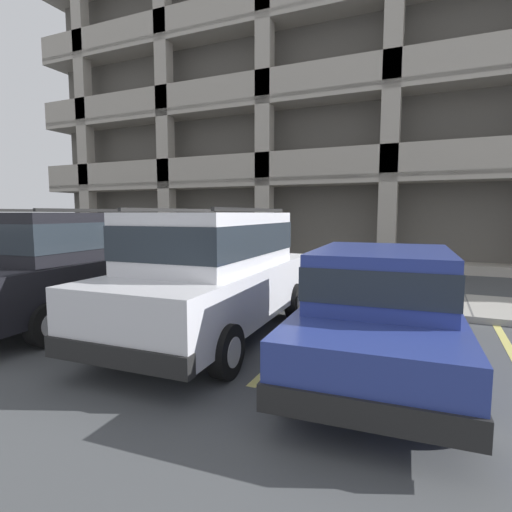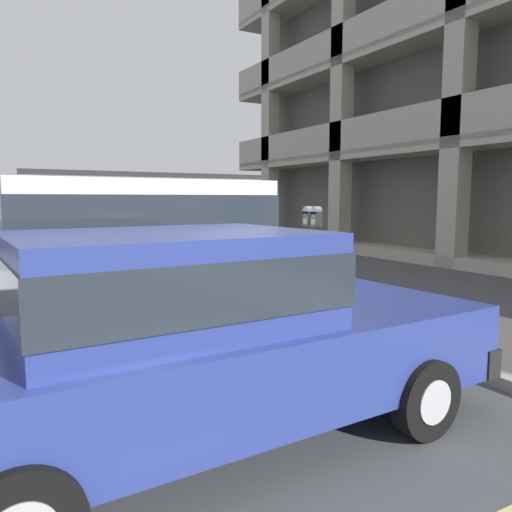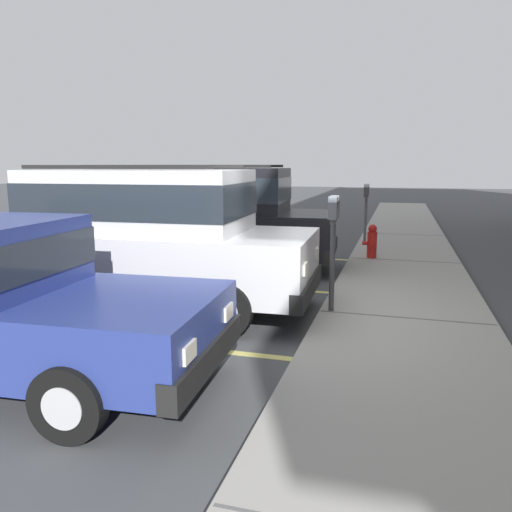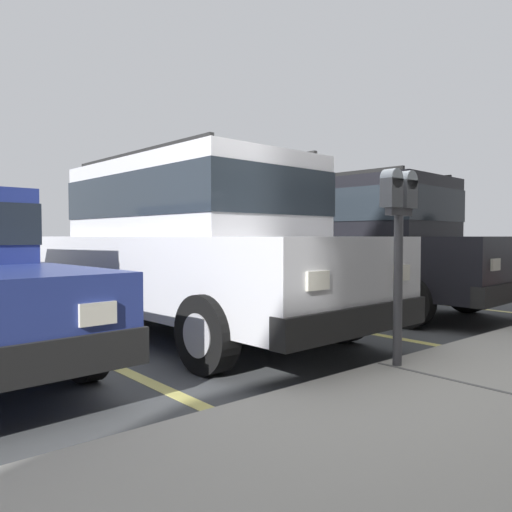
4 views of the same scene
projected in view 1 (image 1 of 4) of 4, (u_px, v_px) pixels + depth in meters
ground_plane at (263, 307)px, 8.56m from camera, size 80.00×80.00×0.10m
sidewalk at (284, 291)px, 9.73m from camera, size 40.00×2.20×0.12m
parking_stall_lines at (310, 330)px, 6.70m from camera, size 11.76×4.80×0.01m
silver_suv at (214, 269)px, 6.31m from camera, size 2.15×4.85×2.03m
red_sedan at (71, 260)px, 7.43m from camera, size 2.25×4.90×2.03m
dark_hatchback at (382, 305)px, 4.97m from camera, size 2.01×4.57×1.54m
parking_meter_near at (267, 245)px, 8.77m from camera, size 0.35×0.12×1.53m
parking_meter_far at (75, 240)px, 11.15m from camera, size 0.35×0.12×1.46m
parking_garage at (404, 87)px, 17.74m from camera, size 32.00×10.00×16.25m
fire_hydrant at (131, 269)px, 10.77m from camera, size 0.30×0.30×0.70m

